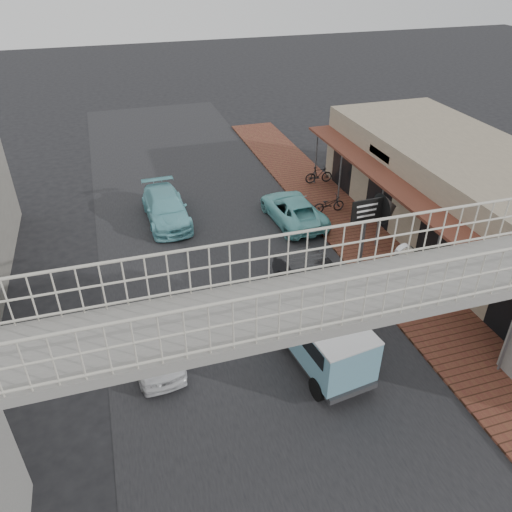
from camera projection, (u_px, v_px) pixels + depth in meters
ground at (263, 353)px, 16.59m from camera, size 120.00×120.00×0.00m
road_strip at (263, 353)px, 16.59m from camera, size 10.00×60.00×0.01m
sidewalk at (390, 271)px, 20.59m from camera, size 3.00×40.00×0.10m
shophouse_row at (477, 204)px, 21.46m from camera, size 7.20×18.00×4.00m
footbridge at (316, 368)px, 11.66m from camera, size 16.40×2.40×6.34m
white_hatchback at (153, 344)px, 16.04m from camera, size 1.80×3.76×1.24m
dark_sedan at (315, 289)px, 18.34m from camera, size 1.80×4.74×1.54m
angkot_curb at (293, 209)px, 24.00m from camera, size 2.33×4.62×1.25m
angkot_far at (166, 208)px, 24.01m from camera, size 2.03×4.73×1.36m
angkot_van at (321, 331)px, 15.61m from camera, size 2.32×4.27×2.00m
motorcycle_near at (329, 204)px, 24.70m from camera, size 1.62×0.57×0.85m
motorcycle_far at (319, 175)px, 27.66m from camera, size 1.58×0.55×0.93m
street_clock at (404, 257)px, 17.15m from camera, size 0.69×0.56×2.78m
arrow_sign at (386, 209)px, 19.20m from camera, size 1.98×1.26×3.41m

